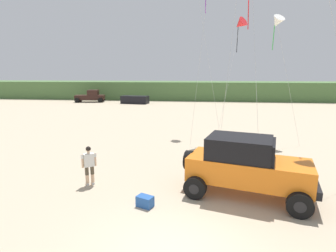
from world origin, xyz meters
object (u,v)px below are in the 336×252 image
at_px(kite_pink_ribbon, 277,22).
at_px(kite_yellow_diamond, 240,24).
at_px(person_watching, 89,163).
at_px(cooler_box, 145,201).
at_px(distant_pickup, 91,96).
at_px(distant_sedan, 135,100).
at_px(jeep, 246,165).

bearing_deg(kite_pink_ribbon, kite_yellow_diamond, 113.44).
xyz_separation_m(person_watching, kite_yellow_diamond, (7.53, 13.41, 7.59)).
xyz_separation_m(person_watching, cooler_box, (2.66, -1.53, -0.75)).
relative_size(distant_pickup, kite_yellow_diamond, 0.54).
distance_m(cooler_box, distant_sedan, 33.18).
distance_m(kite_pink_ribbon, kite_yellow_diamond, 4.65).
bearing_deg(kite_pink_ribbon, jeep, -108.26).
bearing_deg(cooler_box, kite_pink_ribbon, 80.80).
xyz_separation_m(person_watching, kite_pink_ribbon, (9.35, 9.19, 6.94)).
distance_m(jeep, kite_pink_ribbon, 11.89).
height_order(cooler_box, distant_pickup, distant_pickup).
bearing_deg(kite_pink_ribbon, distant_pickup, 135.12).
xyz_separation_m(jeep, kite_yellow_diamond, (1.25, 13.56, 7.33)).
distance_m(cooler_box, kite_yellow_diamond, 17.79).
distance_m(jeep, distant_sedan, 32.99).
height_order(cooler_box, distant_sedan, distant_sedan).
distance_m(distant_sedan, kite_yellow_diamond, 23.08).
bearing_deg(cooler_box, jeep, 43.68).
relative_size(cooler_box, distant_sedan, 0.13).
bearing_deg(distant_sedan, kite_yellow_diamond, -45.16).
bearing_deg(kite_yellow_diamond, distant_sedan, 127.67).
distance_m(person_watching, kite_pink_ribbon, 14.84).
xyz_separation_m(person_watching, distant_sedan, (-5.72, 30.57, -0.34)).
bearing_deg(kite_yellow_diamond, kite_pink_ribbon, -66.56).
height_order(person_watching, distant_pickup, distant_pickup).
bearing_deg(distant_pickup, kite_pink_ribbon, -44.88).
distance_m(jeep, kite_yellow_diamond, 15.47).
relative_size(jeep, distant_sedan, 1.19).
xyz_separation_m(cooler_box, kite_yellow_diamond, (4.86, 14.94, 8.34)).
xyz_separation_m(cooler_box, kite_pink_ribbon, (6.69, 10.72, 7.69)).
bearing_deg(kite_pink_ribbon, cooler_box, -121.97).
relative_size(jeep, kite_yellow_diamond, 0.55).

